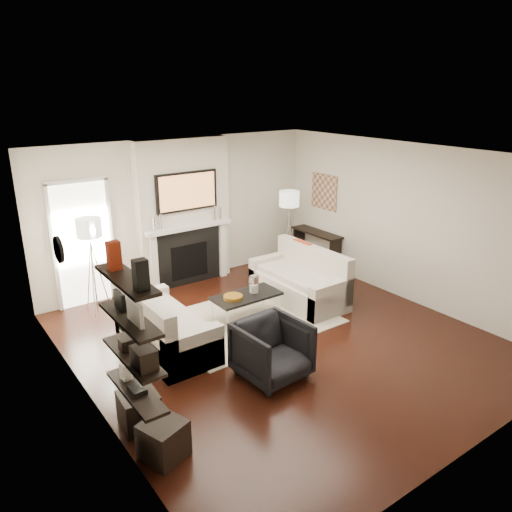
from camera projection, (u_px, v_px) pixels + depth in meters
room_envelope at (281, 254)px, 6.96m from camera, size 6.00×6.00×6.00m
chimney_breast at (184, 213)px, 9.16m from camera, size 1.80×0.25×2.70m
fireplace_surround at (189, 257)px, 9.33m from camera, size 1.30×0.02×1.04m
firebox at (190, 261)px, 9.35m from camera, size 0.75×0.02×0.65m
mantel_pilaster_l at (154, 264)px, 8.90m from camera, size 0.12×0.08×1.10m
mantel_pilaster_r at (223, 249)px, 9.69m from camera, size 0.12×0.08×1.10m
mantel_shelf at (189, 227)px, 9.09m from camera, size 1.70×0.18×0.07m
tv_body at (187, 191)px, 8.90m from camera, size 1.20×0.06×0.70m
tv_screen at (188, 192)px, 8.87m from camera, size 1.10×0.00×0.62m
candlestick_l_tall at (161, 222)px, 8.74m from camera, size 0.04×0.04×0.30m
candlestick_l_short at (154, 225)px, 8.68m from camera, size 0.04×0.04×0.24m
candlestick_r_tall at (214, 213)px, 9.35m from camera, size 0.04×0.04×0.30m
candlestick_r_short at (220, 213)px, 9.43m from camera, size 0.04×0.04×0.24m
hallway_panel at (83, 245)px, 8.32m from camera, size 0.90×0.02×2.10m
door_trim_l at (53, 251)px, 8.04m from camera, size 0.06×0.06×2.16m
door_trim_r at (111, 240)px, 8.57m from camera, size 0.06×0.06×2.16m
door_trim_top at (76, 181)px, 7.95m from camera, size 1.02×0.06×0.06m
rug at (247, 320)px, 8.01m from camera, size 2.60×2.00×0.01m
loveseat_left_base at (166, 334)px, 7.12m from camera, size 0.85×1.80×0.42m
loveseat_left_back at (143, 321)px, 6.83m from camera, size 0.18×1.80×0.80m
loveseat_left_arm_n at (194, 352)px, 6.47m from camera, size 0.85×0.18×0.60m
loveseat_left_arm_s at (142, 309)px, 7.71m from camera, size 0.85×0.18×0.60m
loveseat_left_cushion at (168, 317)px, 7.06m from camera, size 0.63×1.44×0.10m
pillow_left_orange at (133, 300)px, 6.99m from camera, size 0.10×0.42×0.42m
pillow_left_charcoal at (151, 316)px, 6.53m from camera, size 0.10×0.40×0.40m
loveseat_right_base at (298, 289)px, 8.69m from camera, size 0.85×1.80×0.42m
loveseat_right_back at (313, 268)px, 8.77m from camera, size 0.18×1.80×0.80m
loveseat_right_arm_n at (331, 300)px, 8.04m from camera, size 0.85×0.18×0.60m
loveseat_right_arm_s at (270, 271)px, 9.28m from camera, size 0.85×0.18×0.60m
loveseat_right_cushion at (296, 276)px, 8.58m from camera, size 0.63×1.44×0.10m
pillow_right_orange at (302, 253)px, 8.94m from camera, size 0.10×0.42×0.42m
pillow_right_charcoal at (325, 262)px, 8.48m from camera, size 0.10×0.40×0.40m
coffee_table at (246, 296)px, 7.94m from camera, size 1.10×0.55×0.04m
coffee_leg_nw at (228, 321)px, 7.56m from camera, size 0.02×0.02×0.38m
coffee_leg_ne at (279, 305)px, 8.11m from camera, size 0.02×0.02×0.38m
coffee_leg_sw at (213, 311)px, 7.90m from camera, size 0.02×0.02×0.38m
coffee_leg_se at (263, 296)px, 8.45m from camera, size 0.02×0.02×0.38m
hurricane_glass at (254, 285)px, 7.97m from camera, size 0.16×0.16×0.28m
hurricane_candle at (254, 288)px, 7.99m from camera, size 0.09×0.09×0.13m
copper_bowl at (233, 297)px, 7.78m from camera, size 0.30×0.30×0.05m
armchair at (272, 348)px, 6.35m from camera, size 0.85×0.81×0.83m
lamp_left_post at (94, 278)px, 8.14m from camera, size 0.02×0.02×1.20m
lamp_left_shade at (89, 228)px, 7.86m from camera, size 0.40×0.40×0.30m
lamp_left_leg_a at (101, 276)px, 8.20m from camera, size 0.25×0.02×1.23m
lamp_left_leg_b at (89, 277)px, 8.18m from camera, size 0.14×0.22×1.23m
lamp_left_leg_c at (93, 280)px, 8.04m from camera, size 0.14×0.22×1.23m
lamp_right_post at (288, 240)px, 10.11m from camera, size 0.02×0.02×1.20m
lamp_right_shade at (289, 199)px, 9.84m from camera, size 0.40×0.40×0.30m
lamp_right_leg_a at (293, 239)px, 10.18m from camera, size 0.25×0.02×1.23m
lamp_right_leg_b at (283, 239)px, 10.16m from camera, size 0.14×0.22×1.23m
lamp_right_leg_c at (289, 241)px, 10.01m from camera, size 0.14×0.22×1.23m
console_top at (317, 233)px, 10.15m from camera, size 0.35×1.20×0.04m
console_leg_n at (335, 257)px, 9.85m from camera, size 0.30×0.04×0.71m
console_leg_s at (299, 243)px, 10.69m from camera, size 0.30×0.04×0.71m
wall_art at (324, 192)px, 9.97m from camera, size 0.03×0.70×0.70m
shelf_bottom at (136, 392)px, 4.96m from camera, size 0.25×1.00×0.03m
shelf_lower at (133, 356)px, 4.82m from camera, size 0.25×1.00×0.04m
shelf_upper at (130, 319)px, 4.69m from camera, size 0.25×1.00×0.04m
shelf_top at (126, 280)px, 4.56m from camera, size 0.25×1.00×0.04m
decor_magfile_a at (141, 275)px, 4.24m from camera, size 0.12×0.10×0.28m
decor_magfile_b at (114, 256)px, 4.72m from camera, size 0.12×0.10×0.28m
decor_frame_a at (135, 312)px, 4.53m from camera, size 0.04×0.30×0.22m
decor_frame_b at (120, 300)px, 4.83m from camera, size 0.04×0.22×0.18m
decor_wine_rack at (144, 358)px, 4.57m from camera, size 0.18×0.25×0.20m
decor_box_small at (127, 344)px, 4.90m from camera, size 0.15×0.12×0.12m
decor_books at (137, 389)px, 4.92m from camera, size 0.14×0.20×0.05m
decor_box_tall at (126, 371)px, 5.11m from camera, size 0.10×0.10×0.18m
clock_rim at (58, 250)px, 6.02m from camera, size 0.04×0.34×0.34m
clock_face at (61, 249)px, 6.04m from camera, size 0.01×0.29×0.29m
ottoman_near at (139, 410)px, 5.49m from camera, size 0.43×0.43×0.40m
ottoman_far at (164, 440)px, 5.02m from camera, size 0.51×0.51×0.40m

